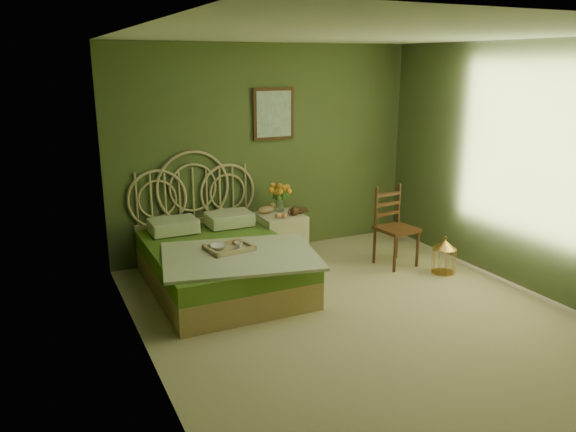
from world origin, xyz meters
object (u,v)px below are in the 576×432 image
birdcage (444,257)px  chair (393,221)px  nightstand (281,231)px  bed (220,260)px

birdcage → chair: bearing=122.6°
nightstand → birdcage: nightstand is taller
nightstand → birdcage: 1.97m
nightstand → bed: bearing=-151.3°
chair → birdcage: size_ratio=2.38×
bed → chair: size_ratio=2.30×
nightstand → birdcage: (1.50, -1.26, -0.16)m
nightstand → chair: nightstand is taller
chair → birdcage: 0.72m
bed → nightstand: (0.97, 0.53, 0.06)m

